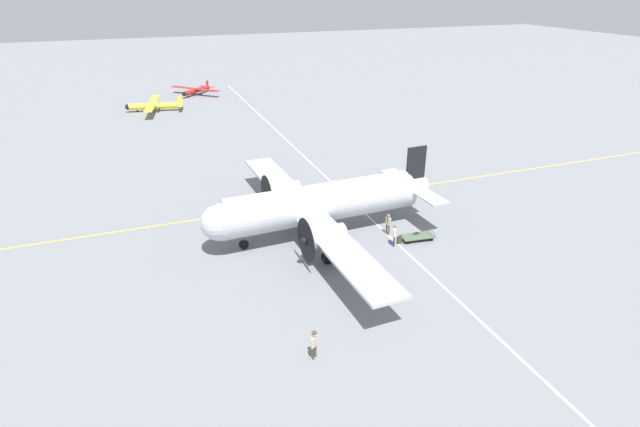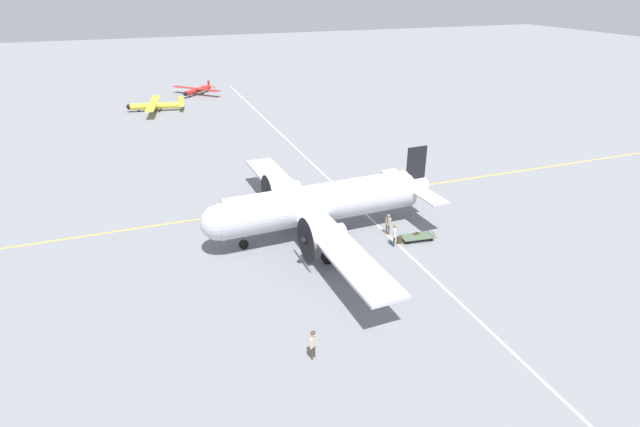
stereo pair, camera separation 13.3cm
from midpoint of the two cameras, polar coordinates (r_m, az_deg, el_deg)
The scene contains 12 objects.
ground_plane at distance 38.05m, azimuth 0.10°, elevation -2.33°, with size 300.00×300.00×0.00m, color slate.
apron_line_eastwest at distance 42.99m, azimuth -2.60°, elevation 1.04°, with size 120.00×0.16×0.01m.
apron_line_northsouth at distance 39.79m, azimuth 6.56°, elevation -1.20°, with size 0.16×120.00×0.01m.
airliner_main at distance 36.78m, azimuth -0.52°, elevation 1.08°, with size 18.00×24.98×5.90m.
crew_foreground at distance 25.98m, azimuth -0.64°, elevation -14.46°, with size 0.44×0.39×1.64m.
passenger_boarding at distance 37.86m, azimuth 7.90°, elevation -0.98°, with size 0.28×0.56×1.69m.
ramp_agent at distance 36.30m, azimuth 8.63°, elevation -2.20°, with size 0.38×0.51×1.73m.
suitcase_near_door at distance 36.97m, azimuth 9.17°, elevation -3.02°, with size 0.37×0.14×0.65m.
suitcase_upright_spare at distance 38.01m, azimuth 11.01°, elevation -2.48°, with size 0.46×0.13×0.48m.
baggage_cart at distance 37.76m, azimuth 11.19°, elevation -2.60°, with size 2.51×1.39×0.56m.
light_aircraft_distant at distance 87.97m, azimuth -13.84°, elevation 13.53°, with size 7.21×7.31×1.82m.
light_aircraft_taxiing at distance 78.24m, azimuth -18.32°, elevation 11.65°, with size 8.28×11.02×2.10m.
Camera 2 is at (-11.72, -31.62, 17.63)m, focal length 28.00 mm.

